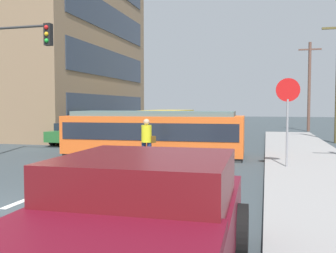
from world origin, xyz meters
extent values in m
plane|color=#363F44|center=(0.00, 10.00, 0.00)|extent=(120.00, 120.00, 0.00)
cube|color=gray|center=(6.80, 6.00, 0.07)|extent=(3.20, 36.00, 0.14)
cube|color=silver|center=(0.00, 2.00, 0.01)|extent=(0.16, 2.40, 0.01)
cube|color=silver|center=(0.00, 6.00, 0.01)|extent=(0.16, 2.40, 0.01)
cube|color=silver|center=(0.00, 15.41, 0.01)|extent=(0.16, 2.40, 0.01)
cube|color=silver|center=(0.00, 21.41, 0.01)|extent=(0.16, 2.40, 0.01)
cube|color=#896C4F|center=(-13.08, 19.61, 9.60)|extent=(14.78, 15.02, 19.20)
cube|color=#2D3847|center=(-5.66, 19.61, 1.92)|extent=(0.06, 12.76, 1.92)
cube|color=#2D3847|center=(-5.66, 19.61, 5.12)|extent=(0.06, 12.76, 1.92)
cube|color=#2D3847|center=(-5.66, 19.61, 8.32)|extent=(0.06, 12.76, 1.92)
cube|color=#E05A1F|center=(0.66, 9.41, 0.93)|extent=(7.52, 2.81, 1.55)
cube|color=#2D2D2D|center=(0.66, 9.41, 0.07)|extent=(7.37, 2.68, 0.15)
cube|color=#4D6766|center=(0.66, 9.41, 1.80)|extent=(6.77, 2.40, 0.20)
cube|color=#1E232D|center=(0.66, 9.41, 1.11)|extent=(7.23, 2.84, 0.68)
cube|color=gold|center=(-1.27, 18.86, 1.06)|extent=(2.60, 5.65, 1.53)
cube|color=black|center=(-1.32, 16.11, 1.29)|extent=(2.25, 0.16, 0.92)
cube|color=black|center=(-1.27, 18.86, 1.34)|extent=(2.62, 4.81, 0.61)
cylinder|color=black|center=(-1.30, 17.07, 0.45)|extent=(2.57, 0.95, 0.90)
cylinder|color=black|center=(-1.23, 20.66, 0.45)|extent=(2.57, 0.95, 0.90)
cylinder|color=navy|center=(1.08, 6.74, 0.42)|extent=(0.16, 0.16, 0.85)
cylinder|color=navy|center=(1.28, 6.74, 0.42)|extent=(0.16, 0.16, 0.85)
cylinder|color=yellow|center=(1.18, 6.74, 1.15)|extent=(0.36, 0.36, 0.60)
sphere|color=tan|center=(1.18, 6.74, 1.56)|extent=(0.22, 0.22, 0.22)
cube|color=brown|center=(1.40, 6.79, 0.95)|extent=(0.18, 0.22, 0.24)
cube|color=#5B0C1B|center=(3.90, -2.13, 0.68)|extent=(2.11, 5.04, 0.65)
cube|color=#5A1217|center=(3.89, -1.58, 1.27)|extent=(1.94, 1.94, 0.55)
cylinder|color=black|center=(2.87, -0.65, 0.40)|extent=(0.30, 0.81, 0.80)
cylinder|color=black|center=(4.87, -0.61, 0.40)|extent=(0.30, 0.81, 0.80)
cube|color=#25602B|center=(-4.88, 13.41, 0.52)|extent=(1.95, 4.41, 0.55)
cube|color=black|center=(-4.89, 13.26, 0.99)|extent=(1.77, 2.44, 0.40)
cylinder|color=black|center=(-5.80, 14.73, 0.32)|extent=(0.23, 0.64, 0.64)
cylinder|color=black|center=(-3.92, 14.70, 0.32)|extent=(0.23, 0.64, 0.64)
cylinder|color=black|center=(-5.84, 12.11, 0.32)|extent=(0.23, 0.64, 0.64)
cylinder|color=black|center=(-3.97, 12.08, 0.32)|extent=(0.23, 0.64, 0.64)
cube|color=silver|center=(-5.80, 19.24, 0.52)|extent=(1.99, 4.55, 0.55)
cube|color=black|center=(-5.79, 19.09, 0.99)|extent=(1.78, 2.52, 0.40)
cylinder|color=black|center=(-6.76, 20.57, 0.32)|extent=(0.24, 0.65, 0.64)
cylinder|color=black|center=(-4.90, 20.62, 0.32)|extent=(0.24, 0.65, 0.64)
cylinder|color=black|center=(-6.69, 17.87, 0.32)|extent=(0.24, 0.65, 0.64)
cylinder|color=black|center=(-4.83, 17.92, 0.32)|extent=(0.24, 0.65, 0.64)
cylinder|color=gray|center=(5.89, 7.06, 1.24)|extent=(0.07, 0.07, 2.20)
cylinder|color=red|center=(5.89, 7.06, 2.64)|extent=(0.76, 0.04, 0.76)
cylinder|color=#333333|center=(-4.42, 7.25, 5.22)|extent=(2.94, 0.10, 0.10)
cube|color=black|center=(-2.95, 7.25, 4.87)|extent=(0.28, 0.24, 0.84)
sphere|color=red|center=(-2.95, 7.12, 5.12)|extent=(0.16, 0.16, 0.16)
sphere|color=gold|center=(-2.95, 7.12, 4.87)|extent=(0.16, 0.16, 0.16)
sphere|color=green|center=(-2.95, 7.12, 4.62)|extent=(0.16, 0.16, 0.16)
cylinder|color=brown|center=(8.63, 27.26, 3.68)|extent=(0.24, 0.24, 7.36)
cube|color=brown|center=(8.63, 27.26, 6.76)|extent=(1.80, 0.12, 0.12)
camera|label=1|loc=(5.22, -5.65, 2.13)|focal=39.94mm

